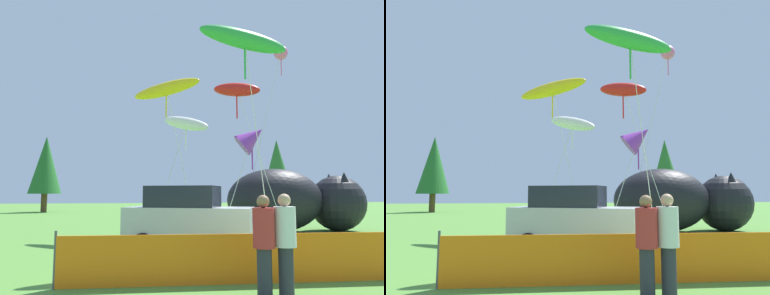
% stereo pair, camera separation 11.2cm
% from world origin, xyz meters
% --- Properties ---
extents(ground_plane, '(120.00, 120.00, 0.00)m').
position_xyz_m(ground_plane, '(0.00, 0.00, 0.00)').
color(ground_plane, '#548C38').
extents(parked_car, '(4.25, 3.15, 2.03)m').
position_xyz_m(parked_car, '(-1.83, 1.65, 0.99)').
color(parked_car, '#B7BCC1').
rests_on(parked_car, ground).
extents(inflatable_cat, '(6.81, 2.99, 2.94)m').
position_xyz_m(inflatable_cat, '(4.08, 6.64, 1.36)').
color(inflatable_cat, black).
rests_on(inflatable_cat, ground).
extents(safety_fence, '(7.22, 0.55, 1.08)m').
position_xyz_m(safety_fence, '(-1.52, -2.63, 0.49)').
color(safety_fence, orange).
rests_on(safety_fence, ground).
extents(spectator_in_black_shirt, '(0.38, 0.38, 1.77)m').
position_xyz_m(spectator_in_black_shirt, '(-1.39, -3.66, 0.96)').
color(spectator_in_black_shirt, '#2D2D38').
rests_on(spectator_in_black_shirt, ground).
extents(spectator_in_red_shirt, '(0.39, 0.39, 1.79)m').
position_xyz_m(spectator_in_red_shirt, '(-0.98, -3.65, 0.98)').
color(spectator_in_red_shirt, '#2D2D38').
rests_on(spectator_in_red_shirt, ground).
extents(kite_pink_octopus, '(3.10, 1.04, 9.91)m').
position_xyz_m(kite_pink_octopus, '(4.56, 8.63, 9.45)').
color(kite_pink_octopus, silver).
rests_on(kite_pink_octopus, ground).
extents(kite_red_lizard, '(2.74, 1.92, 6.80)m').
position_xyz_m(kite_red_lizard, '(1.00, 5.43, 6.33)').
color(kite_red_lizard, silver).
rests_on(kite_red_lizard, ground).
extents(kite_green_fish, '(3.26, 1.80, 7.11)m').
position_xyz_m(kite_green_fish, '(-0.12, 0.93, 6.67)').
color(kite_green_fish, silver).
rests_on(kite_green_fish, ground).
extents(kite_purple_delta, '(2.59, 1.86, 4.77)m').
position_xyz_m(kite_purple_delta, '(1.25, 4.27, 4.03)').
color(kite_purple_delta, silver).
rests_on(kite_purple_delta, ground).
extents(kite_yellow_hero, '(3.02, 2.30, 6.99)m').
position_xyz_m(kite_yellow_hero, '(-2.05, 6.08, 6.39)').
color(kite_yellow_hero, silver).
rests_on(kite_yellow_hero, ground).
extents(kite_white_ghost, '(2.75, 1.99, 5.81)m').
position_xyz_m(kite_white_ghost, '(-0.93, 7.57, 5.15)').
color(kite_white_ghost, silver).
rests_on(kite_white_ghost, ground).
extents(horizon_tree_east, '(3.62, 3.62, 8.65)m').
position_xyz_m(horizon_tree_east, '(15.49, 35.05, 5.31)').
color(horizon_tree_east, brown).
rests_on(horizon_tree_east, ground).
extents(horizon_tree_west, '(3.08, 3.08, 7.35)m').
position_xyz_m(horizon_tree_west, '(-11.32, 28.18, 4.51)').
color(horizon_tree_west, brown).
rests_on(horizon_tree_west, ground).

